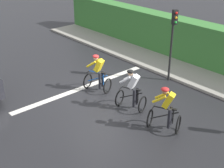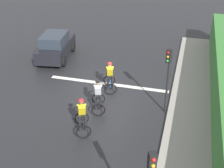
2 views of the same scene
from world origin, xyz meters
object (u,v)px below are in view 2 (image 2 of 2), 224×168
object	(u,v)px
cyclist_lead	(82,117)
traffic_light_near_crossing	(168,72)
cyclist_mid	(110,78)
cyclist_second	(98,97)
car_black	(56,46)

from	to	relation	value
cyclist_lead	traffic_light_near_crossing	bearing A→B (deg)	-142.75
cyclist_mid	cyclist_second	bearing A→B (deg)	89.72
cyclist_second	traffic_light_near_crossing	size ratio (longest dim) A/B	0.50
cyclist_mid	traffic_light_near_crossing	xyz separation A→B (m)	(-3.16, 1.38, 1.43)
cyclist_mid	traffic_light_near_crossing	bearing A→B (deg)	156.32
cyclist_lead	cyclist_second	distance (m)	1.83
cyclist_second	cyclist_lead	bearing A→B (deg)	84.96
cyclist_mid	car_black	world-z (taller)	car_black
cyclist_second	cyclist_mid	world-z (taller)	same
cyclist_second	cyclist_mid	distance (m)	2.10
cyclist_second	cyclist_mid	xyz separation A→B (m)	(-0.01, -2.10, 0.00)
cyclist_lead	cyclist_mid	world-z (taller)	same
cyclist_lead	car_black	bearing A→B (deg)	-57.95
cyclist_lead	car_black	xyz separation A→B (m)	(4.53, -7.24, 0.08)
car_black	cyclist_mid	bearing A→B (deg)	144.75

